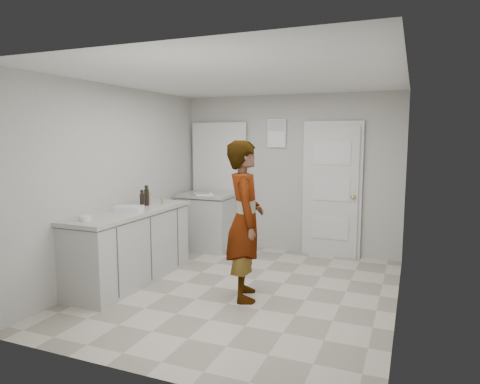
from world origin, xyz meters
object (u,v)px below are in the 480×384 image
at_px(spice_jar, 163,201).
at_px(baking_dish, 129,209).
at_px(oil_cruet_a, 142,199).
at_px(cake_mix_box, 147,198).
at_px(egg_bowl, 85,218).
at_px(oil_cruet_b, 147,196).
at_px(person, 245,221).

bearing_deg(spice_jar, baking_dish, -101.16).
bearing_deg(spice_jar, oil_cruet_a, -110.33).
bearing_deg(cake_mix_box, egg_bowl, -104.35).
relative_size(oil_cruet_b, egg_bowl, 2.00).
bearing_deg(person, egg_bowl, 91.12).
height_order(spice_jar, oil_cruet_b, oil_cruet_b).
bearing_deg(oil_cruet_b, cake_mix_box, 125.58).
bearing_deg(baking_dish, person, 2.29).
height_order(person, oil_cruet_a, person).
height_order(oil_cruet_b, baking_dish, oil_cruet_b).
distance_m(cake_mix_box, spice_jar, 0.23).
relative_size(person, spice_jar, 22.89).
bearing_deg(spice_jar, oil_cruet_b, -128.77).
xyz_separation_m(cake_mix_box, egg_bowl, (0.03, -1.23, -0.06)).
xyz_separation_m(person, oil_cruet_a, (-1.54, 0.23, 0.13)).
distance_m(spice_jar, egg_bowl, 1.32).
height_order(cake_mix_box, oil_cruet_b, oil_cruet_b).
bearing_deg(egg_bowl, spice_jar, 82.08).
relative_size(oil_cruet_a, oil_cruet_b, 0.84).
distance_m(person, egg_bowl, 1.78).
xyz_separation_m(oil_cruet_a, egg_bowl, (-0.06, -0.99, -0.08)).
height_order(oil_cruet_a, oil_cruet_b, oil_cruet_b).
height_order(person, egg_bowl, person).
bearing_deg(person, oil_cruet_b, 52.57).
bearing_deg(person, cake_mix_box, 49.83).
relative_size(cake_mix_box, oil_cruet_b, 0.60).
bearing_deg(baking_dish, egg_bowl, -95.07).
distance_m(baking_dish, egg_bowl, 0.70).
distance_m(person, spice_jar, 1.53).
relative_size(baking_dish, egg_bowl, 2.75).
bearing_deg(person, oil_cruet_a, 57.44).
height_order(oil_cruet_a, egg_bowl, oil_cruet_a).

